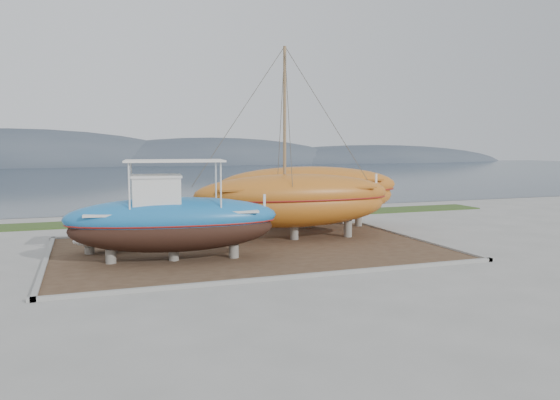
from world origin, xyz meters
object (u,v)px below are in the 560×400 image
object	(u,v)px
blue_caique	(173,211)
orange_bare_hull	(309,198)
white_dinghy	(113,239)
orange_sailboat	(295,145)

from	to	relation	value
blue_caique	orange_bare_hull	bearing A→B (deg)	43.61
blue_caique	white_dinghy	bearing A→B (deg)	134.29
white_dinghy	orange_sailboat	size ratio (longest dim) A/B	0.37
blue_caique	orange_bare_hull	xyz separation A→B (m)	(9.19, 6.85, -0.39)
blue_caique	white_dinghy	distance (m)	4.21
blue_caique	orange_sailboat	world-z (taller)	orange_sailboat
orange_sailboat	orange_bare_hull	bearing A→B (deg)	61.24
white_dinghy	orange_bare_hull	xyz separation A→B (m)	(11.55, 3.76, 1.21)
blue_caique	orange_sailboat	bearing A→B (deg)	31.73
blue_caique	white_dinghy	world-z (taller)	blue_caique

